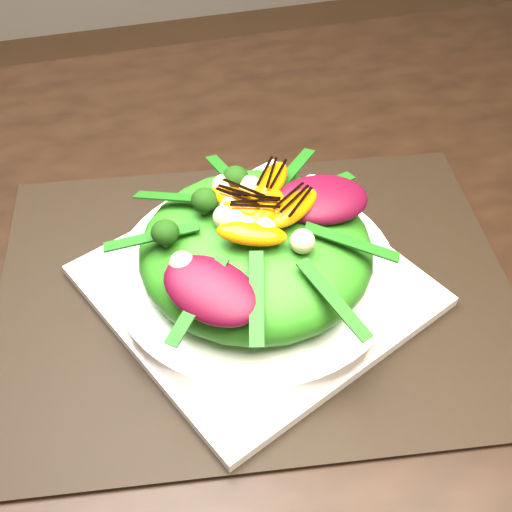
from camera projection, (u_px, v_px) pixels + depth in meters
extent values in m
cube|color=black|center=(127.00, 321.00, 0.63)|extent=(1.60, 0.90, 0.75)
cube|color=black|center=(256.00, 290.00, 0.62)|extent=(0.51, 0.41, 0.00)
cube|color=white|center=(256.00, 285.00, 0.62)|extent=(0.34, 0.34, 0.01)
cylinder|color=white|center=(256.00, 275.00, 0.61)|extent=(0.29, 0.29, 0.02)
ellipsoid|color=#2D7916|center=(256.00, 250.00, 0.59)|extent=(0.25, 0.25, 0.07)
ellipsoid|color=#420717|center=(323.00, 200.00, 0.58)|extent=(0.08, 0.06, 0.02)
ellipsoid|color=orange|center=(225.00, 204.00, 0.57)|extent=(0.06, 0.03, 0.01)
sphere|color=black|center=(161.00, 207.00, 0.57)|extent=(0.04, 0.04, 0.03)
sphere|color=#FEE0B3|center=(299.00, 229.00, 0.54)|extent=(0.03, 0.03, 0.02)
cube|color=black|center=(224.00, 197.00, 0.56)|extent=(0.04, 0.01, 0.00)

